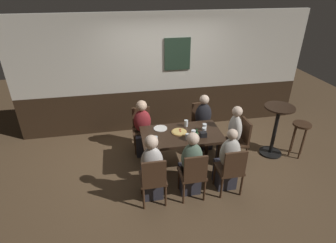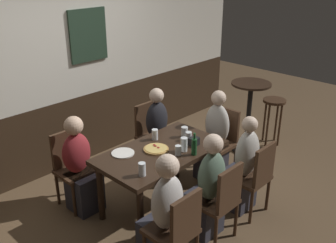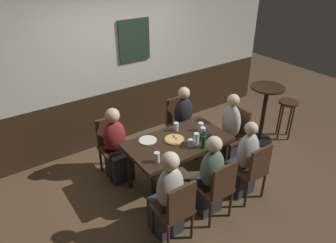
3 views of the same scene
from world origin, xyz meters
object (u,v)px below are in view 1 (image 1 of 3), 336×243
tumbler_water (186,123)px  beer_glass_tall (193,135)px  chair_right_far (201,121)px  beer_bottle_green (196,137)px  person_left_near (152,171)px  chair_left_far (142,127)px  highball_clear (204,127)px  chair_head_east (239,139)px  pint_glass_amber (204,131)px  tumbler_short (187,137)px  pint_glass_pale (156,141)px  condiment_caddy (203,134)px  chair_right_near (231,169)px  person_mid_near (191,167)px  side_bar_table (276,127)px  chair_left_near (153,178)px  person_left_far (143,131)px  plate_white_large (160,128)px  person_right_far (203,126)px  bar_stool (301,131)px  chair_mid_near (193,173)px  person_head_east (231,140)px  pizza (179,132)px  person_right_near (227,163)px  dining_table (181,138)px

tumbler_water → beer_glass_tall: 0.43m
chair_right_far → beer_bottle_green: (-0.45, -1.14, 0.34)m
beer_glass_tall → person_left_near: bearing=-149.5°
chair_left_far → highball_clear: bearing=-36.0°
chair_head_east → highball_clear: 0.75m
pint_glass_amber → tumbler_short: bearing=-155.9°
pint_glass_pale → condiment_caddy: pint_glass_pale is taller
chair_right_near → person_mid_near: bearing=165.5°
condiment_caddy → side_bar_table: bearing=10.1°
chair_left_near → highball_clear: chair_left_near is taller
highball_clear → person_mid_near: bearing=-121.9°
chair_right_near → person_left_near: 1.26m
beer_glass_tall → chair_head_east: bearing=11.2°
person_left_far → plate_white_large: 0.57m
pint_glass_pale → person_right_far: bearing=38.4°
chair_head_east → plate_white_large: size_ratio=3.55×
bar_stool → person_left_near: bearing=-168.5°
condiment_caddy → bar_stool: bearing=3.7°
person_right_far → plate_white_large: person_right_far is taller
person_mid_near → tumbler_water: (0.14, 0.90, 0.31)m
side_bar_table → chair_mid_near: bearing=-154.3°
chair_left_far → person_head_east: 1.79m
person_right_far → pizza: (-0.66, -0.61, 0.27)m
person_right_far → condiment_caddy: person_right_far is taller
person_mid_near → person_left_far: person_mid_near is taller
person_right_near → pizza: (-0.66, 0.70, 0.27)m
chair_head_east → pint_glass_amber: size_ratio=8.77×
person_mid_near → highball_clear: (0.44, 0.70, 0.31)m
dining_table → chair_right_near: chair_right_near is taller
person_head_east → person_left_near: 1.72m
person_left_near → bar_stool: size_ratio=1.64×
dining_table → person_left_near: size_ratio=1.20×
tumbler_short → bar_stool: bearing=3.9°
beer_glass_tall → beer_bottle_green: size_ratio=0.62×
dining_table → pizza: 0.12m
person_left_far → person_head_east: bearing=-22.3°
person_right_far → highball_clear: bearing=-107.4°
highball_clear → side_bar_table: bearing=2.2°
chair_right_near → tumbler_water: chair_right_near is taller
chair_head_east → person_right_near: size_ratio=0.77×
dining_table → person_mid_near: size_ratio=1.23×
beer_glass_tall → bar_stool: beer_glass_tall is taller
pint_glass_pale → chair_right_far: bearing=43.2°
chair_mid_near → pizza: chair_mid_near is taller
bar_stool → chair_left_far: bearing=163.9°
chair_right_near → tumbler_short: chair_right_near is taller
chair_right_far → bar_stool: size_ratio=1.22×
person_head_east → highball_clear: bearing=175.2°
person_right_near → highball_clear: size_ratio=9.40×
chair_head_east → condiment_caddy: (-0.78, -0.18, 0.29)m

